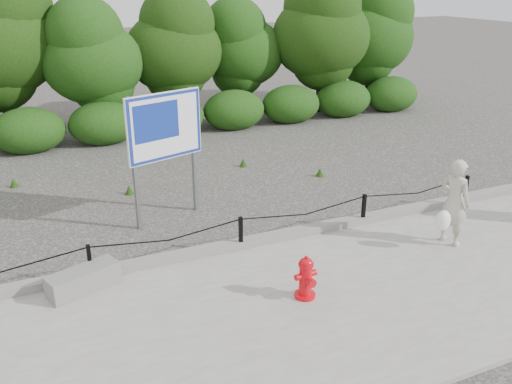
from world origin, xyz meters
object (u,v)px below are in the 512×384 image
(concrete_block, at_px, (83,279))
(fire_hydrant, at_px, (306,278))
(pedestrian, at_px, (454,203))
(advertising_sign, at_px, (165,132))

(concrete_block, bearing_deg, fire_hydrant, -27.47)
(pedestrian, bearing_deg, advertising_sign, 39.09)
(fire_hydrant, distance_m, advertising_sign, 4.00)
(concrete_block, distance_m, advertising_sign, 3.21)
(concrete_block, xyz_separation_m, advertising_sign, (1.90, 2.09, 1.52))
(pedestrian, relative_size, concrete_block, 1.45)
(fire_hydrant, relative_size, pedestrian, 0.43)
(fire_hydrant, bearing_deg, pedestrian, 3.70)
(fire_hydrant, xyz_separation_m, advertising_sign, (-1.03, 3.62, 1.37))
(fire_hydrant, height_order, concrete_block, fire_hydrant)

